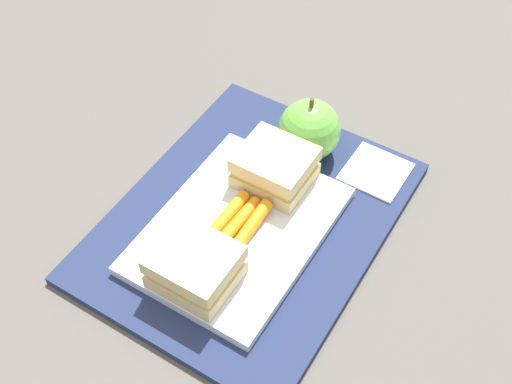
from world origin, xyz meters
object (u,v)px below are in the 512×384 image
Objects in this scene: food_tray at (238,230)px; apple at (309,130)px; paper_napkin at (376,172)px; carrot_sticks_bundle at (238,222)px; sandwich_half_right at (275,167)px; sandwich_half_left at (195,267)px.

apple is at bearing -2.21° from food_tray.
paper_napkin is at bearing -29.63° from food_tray.
apple reaches higher than carrot_sticks_bundle.
apple reaches higher than sandwich_half_right.
paper_napkin is (0.01, -0.09, -0.04)m from apple.
sandwich_half_right is 0.13m from paper_napkin.
carrot_sticks_bundle is (0.00, 0.00, 0.01)m from food_tray.
food_tray is 0.08m from sandwich_half_right.
paper_napkin is at bearing -20.93° from sandwich_half_left.
sandwich_half_left is 0.16m from sandwich_half_right.
sandwich_half_left is at bearing 159.07° from paper_napkin.
apple is (0.15, -0.01, 0.03)m from food_tray.
sandwich_half_right reaches higher than paper_napkin.
carrot_sticks_bundle is 0.18m from paper_napkin.
carrot_sticks_bundle is at bearing 150.30° from paper_napkin.
carrot_sticks_bundle reaches higher than food_tray.
food_tray is 0.01m from carrot_sticks_bundle.
carrot_sticks_bundle is 1.10× the size of paper_napkin.
sandwich_half_left is at bearing -179.84° from carrot_sticks_bundle.
food_tray is at bearing -98.72° from carrot_sticks_bundle.
carrot_sticks_bundle is (-0.08, 0.00, -0.01)m from sandwich_half_right.
carrot_sticks_bundle is at bearing 0.16° from sandwich_half_left.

